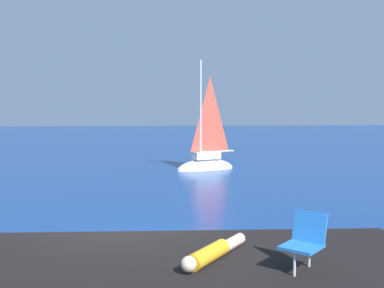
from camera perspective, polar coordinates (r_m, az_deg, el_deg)
ground_plane at (r=9.55m, az=-8.39°, el=-13.41°), size 160.00×160.00×0.00m
shore_ledge at (r=6.87m, az=-1.55°, el=-17.52°), size 7.79×3.90×0.68m
boulder_seaward at (r=8.79m, az=-1.04°, el=-14.95°), size 1.45×1.29×0.96m
boulder_inland at (r=9.53m, az=10.94°, el=-13.49°), size 1.58×1.46×0.96m
sailboat_near at (r=22.16m, az=1.77°, el=-2.45°), size 3.27×2.16×5.90m
person_sunbather at (r=6.83m, az=2.65°, el=-13.61°), size 1.17×1.49×0.25m
beach_chair at (r=6.54m, az=14.21°, el=-11.55°), size 0.76×0.76×0.80m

